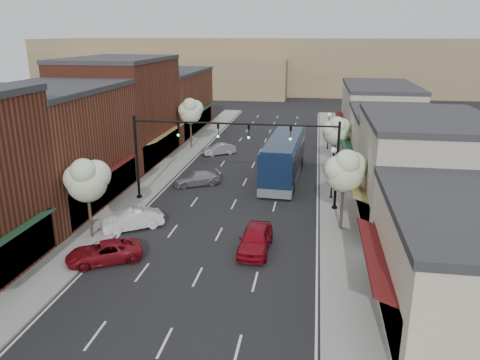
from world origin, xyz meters
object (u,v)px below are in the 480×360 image
at_px(lamp_post_near, 333,164).
at_px(tree_left_near, 87,179).
at_px(parked_car_a, 104,252).
at_px(parked_car_e, 219,149).
at_px(tree_right_near, 345,170).
at_px(tree_right_far, 336,130).
at_px(red_hatchback, 255,239).
at_px(tree_left_far, 191,111).
at_px(parked_car_b, 132,220).
at_px(lamp_post_far, 329,125).
at_px(parked_car_c, 197,179).
at_px(coach_bus, 284,157).
at_px(signal_mast_left, 164,146).
at_px(signal_mast_right, 306,152).

bearing_deg(lamp_post_near, tree_left_near, -146.67).
xyz_separation_m(parked_car_a, parked_car_e, (1.54, 26.80, 0.00)).
bearing_deg(parked_car_a, tree_right_near, 86.04).
bearing_deg(lamp_post_near, parked_car_a, -135.51).
relative_size(tree_right_far, red_hatchback, 1.16).
distance_m(tree_left_far, parked_car_b, 24.40).
bearing_deg(red_hatchback, lamp_post_far, 81.21).
bearing_deg(tree_left_near, lamp_post_far, 60.22).
height_order(tree_left_near, tree_left_far, tree_left_far).
height_order(tree_right_far, parked_car_c, tree_right_far).
distance_m(tree_right_far, parked_car_c, 15.02).
bearing_deg(tree_right_near, lamp_post_far, 91.30).
height_order(tree_right_near, tree_right_far, tree_right_near).
xyz_separation_m(tree_left_far, lamp_post_far, (16.05, 2.06, -1.60)).
bearing_deg(parked_car_b, parked_car_c, 134.45).
bearing_deg(tree_right_far, parked_car_b, -128.95).
bearing_deg(parked_car_e, tree_right_far, 38.85).
height_order(coach_bus, parked_car_e, coach_bus).
distance_m(coach_bus, parked_car_a, 21.20).
xyz_separation_m(tree_left_near, parked_car_b, (2.05, 2.00, -3.52)).
distance_m(signal_mast_left, parked_car_c, 6.11).
bearing_deg(lamp_post_far, lamp_post_near, -90.00).
relative_size(lamp_post_near, red_hatchback, 0.95).
distance_m(tree_right_near, tree_right_far, 16.01).
bearing_deg(parked_car_c, red_hatchback, 1.53).
xyz_separation_m(tree_right_far, parked_car_e, (-12.82, 3.80, -3.36)).
bearing_deg(coach_bus, tree_right_near, -64.91).
xyz_separation_m(tree_right_far, parked_car_b, (-14.55, -18.00, -3.29)).
bearing_deg(lamp_post_far, tree_right_far, -86.12).
bearing_deg(lamp_post_far, signal_mast_right, -96.22).
xyz_separation_m(tree_right_far, coach_bus, (-4.88, -4.10, -1.91)).
xyz_separation_m(lamp_post_far, parked_car_a, (-13.81, -31.06, -2.38)).
height_order(tree_left_far, parked_car_e, tree_left_far).
height_order(tree_right_near, lamp_post_far, tree_right_near).
bearing_deg(signal_mast_left, red_hatchback, -43.82).
xyz_separation_m(signal_mast_right, lamp_post_near, (2.18, 2.50, -1.62)).
relative_size(tree_left_far, parked_car_e, 1.60).
bearing_deg(signal_mast_right, coach_bus, 105.37).
height_order(parked_car_b, parked_car_e, parked_car_b).
distance_m(signal_mast_left, parked_car_b, 7.23).
height_order(signal_mast_left, lamp_post_far, signal_mast_left).
xyz_separation_m(red_hatchback, parked_car_a, (-8.82, -2.97, -0.17)).
bearing_deg(red_hatchback, coach_bus, 88.93).
height_order(tree_right_far, lamp_post_far, tree_right_far).
height_order(tree_right_near, parked_car_c, tree_right_near).
bearing_deg(signal_mast_right, red_hatchback, -109.17).
relative_size(tree_left_far, red_hatchback, 1.31).
xyz_separation_m(parked_car_a, parked_car_c, (1.81, 15.47, -0.00)).
xyz_separation_m(tree_left_near, coach_bus, (11.72, 15.90, -2.14)).
relative_size(tree_right_near, parked_car_b, 1.40).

